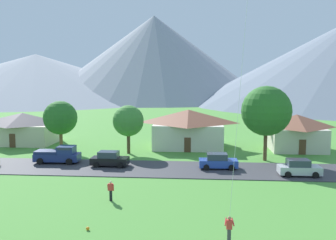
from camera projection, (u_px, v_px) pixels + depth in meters
road_strip at (185, 169)px, 40.81m from camera, size 160.00×7.52×0.08m
mountain_east_ridge at (154, 58)px, 170.63m from camera, size 103.23×103.23×37.72m
mountain_far_west_ridge at (36, 77)px, 170.17m from camera, size 134.08×134.08×20.34m
house_leftmost at (296, 132)px, 51.68m from camera, size 7.75×7.21×4.96m
house_left_center at (188, 128)px, 53.84m from camera, size 10.52×8.59×5.43m
house_right_center at (23, 128)px, 56.64m from camera, size 10.38×7.28×4.69m
tree_near_left at (266, 111)px, 44.59m from camera, size 6.01×6.01×9.08m
tree_left_of_center at (128, 121)px, 48.94m from camera, size 4.10×4.10×6.43m
tree_center at (60, 118)px, 49.98m from camera, size 4.53×4.53×6.93m
parked_car_silver_west_end at (299, 168)px, 38.02m from camera, size 4.23×2.13×1.68m
parked_car_blue_mid_west at (218, 161)px, 40.99m from camera, size 4.26×2.20×1.68m
parked_car_black_mid_east at (110, 159)px, 42.08m from camera, size 4.24×2.15×1.68m
pickup_truck_navy_west_side at (59, 154)px, 43.69m from camera, size 5.27×2.47×1.99m
watcher_person at (111, 190)px, 30.49m from camera, size 0.56×0.24×1.68m
soccer_ball at (88, 229)px, 24.69m from camera, size 0.24×0.24×0.24m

